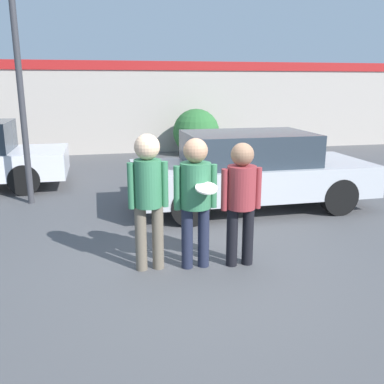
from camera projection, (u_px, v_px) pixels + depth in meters
ground_plane at (205, 266)px, 5.71m from camera, size 56.00×56.00×0.00m
storefront_building at (134, 107)px, 14.50m from camera, size 24.00×0.22×3.06m
person_left at (148, 190)px, 5.36m from camera, size 0.51×0.34×1.77m
person_middle_with_frisbee at (196, 191)px, 5.43m from camera, size 0.56×0.61×1.71m
person_right at (241, 194)px, 5.52m from camera, size 0.54×0.37×1.64m
parked_car_near at (250, 170)px, 8.22m from camera, size 4.53×1.87×1.46m
street_lamp at (26, 31)px, 7.90m from camera, size 1.10×0.35×5.37m
shrub at (196, 132)px, 14.21m from camera, size 1.54×1.54×1.54m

